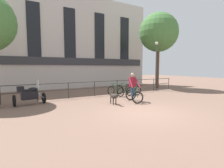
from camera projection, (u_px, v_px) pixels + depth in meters
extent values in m
plane|color=#7A5B4C|center=(143.00, 112.00, 7.89)|extent=(60.00, 60.00, 0.00)
cylinder|color=#2D2B28|center=(0.00, 95.00, 9.45)|extent=(0.05, 0.05, 1.05)
cylinder|color=#2D2B28|center=(37.00, 93.00, 10.40)|extent=(0.05, 0.05, 1.05)
cylinder|color=#2D2B28|center=(68.00, 91.00, 11.35)|extent=(0.05, 0.05, 1.05)
cylinder|color=#2D2B28|center=(95.00, 89.00, 12.30)|extent=(0.05, 0.05, 1.05)
cylinder|color=#2D2B28|center=(117.00, 87.00, 13.24)|extent=(0.05, 0.05, 1.05)
cylinder|color=#2D2B28|center=(137.00, 86.00, 14.19)|extent=(0.05, 0.05, 1.05)
cylinder|color=#2D2B28|center=(154.00, 85.00, 15.14)|extent=(0.05, 0.05, 1.05)
cylinder|color=#2D2B28|center=(169.00, 84.00, 16.09)|extent=(0.05, 0.05, 1.05)
cylinder|color=#2D2B28|center=(95.00, 82.00, 12.25)|extent=(15.00, 0.04, 0.04)
cylinder|color=#2D2B28|center=(95.00, 88.00, 12.29)|extent=(15.00, 0.04, 0.04)
cube|color=beige|center=(69.00, 41.00, 16.89)|extent=(18.00, 0.60, 9.14)
cube|color=#333338|center=(71.00, 61.00, 16.77)|extent=(17.10, 0.12, 0.70)
cube|color=black|center=(34.00, 32.00, 14.97)|extent=(1.10, 0.06, 5.12)
cube|color=black|center=(70.00, 36.00, 16.56)|extent=(1.10, 0.06, 5.12)
cube|color=black|center=(100.00, 38.00, 18.16)|extent=(1.10, 0.06, 5.12)
cube|color=black|center=(125.00, 41.00, 19.75)|extent=(1.10, 0.06, 5.12)
torus|color=black|center=(138.00, 98.00, 9.74)|extent=(0.67, 0.26, 0.68)
torus|color=black|center=(131.00, 95.00, 10.80)|extent=(0.67, 0.26, 0.68)
cylinder|color=#194C2D|center=(135.00, 92.00, 10.13)|extent=(0.17, 0.48, 0.60)
cylinder|color=#194C2D|center=(133.00, 92.00, 10.45)|extent=(0.10, 0.23, 0.52)
cylinder|color=#194C2D|center=(134.00, 88.00, 10.20)|extent=(0.22, 0.65, 0.10)
cylinder|color=#194C2D|center=(132.00, 96.00, 10.59)|extent=(0.15, 0.43, 0.08)
cylinder|color=#194C2D|center=(132.00, 91.00, 10.66)|extent=(0.10, 0.26, 0.47)
cylinder|color=#194C2D|center=(137.00, 93.00, 9.81)|extent=(0.09, 0.22, 0.54)
cylinder|color=#194C2D|center=(136.00, 88.00, 9.88)|extent=(0.47, 0.17, 0.03)
cube|color=black|center=(132.00, 87.00, 10.52)|extent=(0.18, 0.26, 0.05)
cube|color=maroon|center=(132.00, 82.00, 10.49)|extent=(0.41, 0.31, 0.60)
sphere|color=tan|center=(132.00, 75.00, 10.45)|extent=(0.22, 0.22, 0.22)
cylinder|color=maroon|center=(131.00, 83.00, 10.13)|extent=(0.34, 0.69, 0.60)
cylinder|color=maroon|center=(138.00, 83.00, 10.23)|extent=(0.22, 0.72, 0.60)
cylinder|color=#384766|center=(132.00, 93.00, 10.44)|extent=(0.16, 0.32, 0.69)
cylinder|color=#384766|center=(134.00, 92.00, 10.47)|extent=(0.22, 0.32, 0.58)
ellipsoid|color=#332D28|center=(113.00, 96.00, 9.63)|extent=(0.31, 0.61, 0.27)
cylinder|color=#332D28|center=(115.00, 96.00, 9.41)|extent=(0.17, 0.16, 0.16)
sphere|color=#332D28|center=(116.00, 96.00, 9.24)|extent=(0.22, 0.22, 0.22)
cone|color=#332D28|center=(117.00, 96.00, 9.15)|extent=(0.14, 0.14, 0.12)
cylinder|color=#332D28|center=(111.00, 94.00, 9.94)|extent=(0.07, 0.20, 0.10)
cylinder|color=#332D28|center=(113.00, 101.00, 9.45)|extent=(0.06, 0.06, 0.39)
cylinder|color=#332D28|center=(116.00, 101.00, 9.51)|extent=(0.06, 0.06, 0.39)
cylinder|color=#332D28|center=(111.00, 100.00, 9.79)|extent=(0.06, 0.06, 0.39)
cylinder|color=#332D28|center=(113.00, 100.00, 9.85)|extent=(0.06, 0.06, 0.39)
torus|color=black|center=(44.00, 98.00, 9.83)|extent=(0.18, 0.63, 0.62)
torus|color=black|center=(14.00, 101.00, 8.98)|extent=(0.18, 0.63, 0.62)
cube|color=black|center=(30.00, 95.00, 9.38)|extent=(0.84, 0.47, 0.44)
ellipsoid|color=black|center=(33.00, 89.00, 9.46)|extent=(0.51, 0.36, 0.24)
cube|color=black|center=(27.00, 90.00, 9.30)|extent=(0.59, 0.35, 0.10)
cylinder|color=#B2B2B7|center=(40.00, 95.00, 9.71)|extent=(0.42, 0.10, 0.41)
cube|color=silver|center=(37.00, 84.00, 9.58)|extent=(0.07, 0.44, 0.50)
cube|color=black|center=(20.00, 89.00, 9.10)|extent=(0.35, 0.39, 0.28)
torus|color=black|center=(111.00, 90.00, 12.84)|extent=(0.66, 0.17, 0.66)
torus|color=black|center=(121.00, 92.00, 12.04)|extent=(0.66, 0.17, 0.66)
cylinder|color=#194C2D|center=(115.00, 88.00, 12.51)|extent=(0.11, 0.47, 0.58)
cylinder|color=#194C2D|center=(118.00, 89.00, 12.27)|extent=(0.07, 0.22, 0.51)
cylinder|color=#194C2D|center=(116.00, 85.00, 12.41)|extent=(0.14, 0.63, 0.10)
cylinder|color=#194C2D|center=(119.00, 92.00, 12.20)|extent=(0.10, 0.42, 0.07)
cylinder|color=#194C2D|center=(120.00, 89.00, 12.11)|extent=(0.06, 0.25, 0.46)
cylinder|color=#194C2D|center=(112.00, 87.00, 12.74)|extent=(0.06, 0.21, 0.52)
cylinder|color=#194C2D|center=(113.00, 84.00, 12.65)|extent=(0.48, 0.11, 0.03)
cube|color=black|center=(119.00, 85.00, 12.17)|extent=(0.16, 0.26, 0.05)
torus|color=black|center=(120.00, 90.00, 13.23)|extent=(0.66, 0.16, 0.66)
torus|color=black|center=(130.00, 91.00, 12.43)|extent=(0.66, 0.16, 0.66)
cylinder|color=#194C2D|center=(124.00, 87.00, 12.90)|extent=(0.10, 0.47, 0.58)
cylinder|color=#194C2D|center=(127.00, 88.00, 12.66)|extent=(0.07, 0.22, 0.51)
cylinder|color=#194C2D|center=(125.00, 84.00, 12.80)|extent=(0.13, 0.63, 0.10)
cylinder|color=#194C2D|center=(128.00, 91.00, 12.59)|extent=(0.09, 0.42, 0.07)
cylinder|color=#194C2D|center=(129.00, 88.00, 12.49)|extent=(0.06, 0.25, 0.46)
cylinder|color=#194C2D|center=(121.00, 87.00, 13.14)|extent=(0.06, 0.21, 0.52)
cylinder|color=#194C2D|center=(122.00, 83.00, 13.04)|extent=(0.48, 0.10, 0.03)
cube|color=black|center=(128.00, 85.00, 12.56)|extent=(0.16, 0.26, 0.05)
torus|color=black|center=(129.00, 89.00, 13.65)|extent=(0.66, 0.10, 0.66)
torus|color=black|center=(138.00, 91.00, 12.78)|extent=(0.66, 0.10, 0.66)
cylinder|color=#9E998E|center=(132.00, 87.00, 13.29)|extent=(0.06, 0.47, 0.58)
cylinder|color=#9E998E|center=(135.00, 87.00, 13.04)|extent=(0.04, 0.22, 0.51)
cylinder|color=#9E998E|center=(133.00, 84.00, 13.19)|extent=(0.07, 0.63, 0.10)
cylinder|color=#9E998E|center=(136.00, 91.00, 12.96)|extent=(0.05, 0.42, 0.07)
cylinder|color=#9E998E|center=(137.00, 87.00, 12.86)|extent=(0.04, 0.25, 0.46)
cylinder|color=#9E998E|center=(129.00, 86.00, 13.55)|extent=(0.04, 0.21, 0.52)
cylinder|color=#9E998E|center=(130.00, 83.00, 13.45)|extent=(0.48, 0.06, 0.03)
cube|color=black|center=(136.00, 84.00, 12.93)|extent=(0.13, 0.25, 0.05)
cylinder|color=#424247|center=(156.00, 89.00, 15.40)|extent=(0.22, 0.22, 0.20)
cylinder|color=#424247|center=(156.00, 68.00, 15.22)|extent=(0.10, 0.10, 3.99)
sphere|color=silver|center=(157.00, 43.00, 15.02)|extent=(0.28, 0.28, 0.28)
cylinder|color=brown|center=(158.00, 66.00, 17.00)|extent=(0.26, 0.26, 4.36)
sphere|color=#477A3D|center=(159.00, 32.00, 16.70)|extent=(3.70, 3.70, 3.70)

